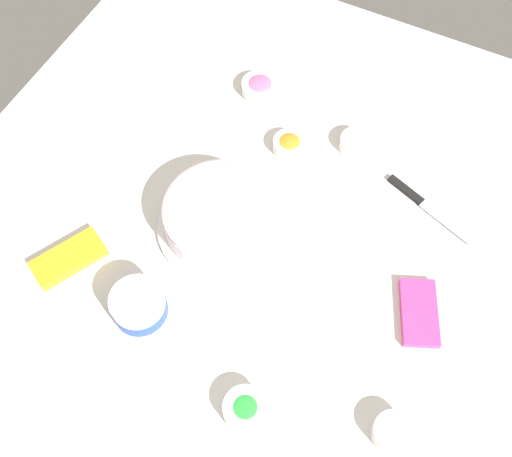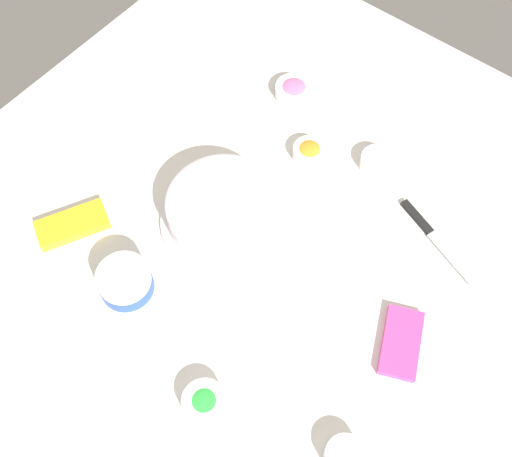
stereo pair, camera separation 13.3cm
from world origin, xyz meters
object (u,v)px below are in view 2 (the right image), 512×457
(sprinkle_bowl_blue, at_px, (377,162))
(sprinkle_bowl_yellow, at_px, (345,456))
(frosting_tub, at_px, (126,283))
(sprinkle_bowl_green, at_px, (205,403))
(candy_box_lower, at_px, (401,343))
(sprinkle_bowl_pink, at_px, (294,90))
(spreading_knife, at_px, (431,233))
(frosted_cake, at_px, (224,210))
(candy_box_upper, at_px, (72,225))
(sprinkle_bowl_orange, at_px, (309,152))

(sprinkle_bowl_blue, relative_size, sprinkle_bowl_yellow, 1.02)
(frosting_tub, height_order, sprinkle_bowl_blue, frosting_tub)
(sprinkle_bowl_green, height_order, candy_box_lower, sprinkle_bowl_green)
(sprinkle_bowl_pink, height_order, sprinkle_bowl_blue, sprinkle_bowl_pink)
(sprinkle_bowl_blue, height_order, candy_box_lower, sprinkle_bowl_blue)
(spreading_knife, xyz_separation_m, sprinkle_bowl_green, (0.60, -0.15, 0.02))
(sprinkle_bowl_pink, bearing_deg, frosting_tub, 4.29)
(frosted_cake, bearing_deg, frosting_tub, -11.08)
(candy_box_lower, distance_m, candy_box_upper, 0.75)
(frosted_cake, xyz_separation_m, sprinkle_bowl_orange, (-0.26, 0.04, -0.03))
(frosted_cake, distance_m, sprinkle_bowl_orange, 0.27)
(frosting_tub, xyz_separation_m, sprinkle_bowl_orange, (-0.52, 0.09, -0.02))
(sprinkle_bowl_green, height_order, sprinkle_bowl_orange, sprinkle_bowl_green)
(candy_box_lower, bearing_deg, sprinkle_bowl_pink, -148.35)
(sprinkle_bowl_orange, bearing_deg, frosted_cake, -9.41)
(spreading_knife, relative_size, sprinkle_bowl_blue, 2.88)
(sprinkle_bowl_pink, relative_size, sprinkle_bowl_blue, 1.17)
(frosting_tub, bearing_deg, sprinkle_bowl_orange, 169.76)
(frosting_tub, distance_m, spreading_knife, 0.67)
(frosting_tub, distance_m, candy_box_lower, 0.58)
(sprinkle_bowl_blue, height_order, sprinkle_bowl_orange, sprinkle_bowl_orange)
(spreading_knife, height_order, candy_box_lower, candy_box_lower)
(spreading_knife, xyz_separation_m, sprinkle_bowl_yellow, (0.51, 0.12, 0.02))
(spreading_knife, relative_size, sprinkle_bowl_yellow, 2.96)
(sprinkle_bowl_yellow, bearing_deg, sprinkle_bowl_blue, -152.18)
(frosted_cake, xyz_separation_m, sprinkle_bowl_yellow, (0.25, 0.50, -0.03))
(candy_box_lower, bearing_deg, frosted_cake, -113.44)
(spreading_knife, bearing_deg, sprinkle_bowl_blue, -112.39)
(frosted_cake, relative_size, candy_box_lower, 1.97)
(frosted_cake, relative_size, frosting_tub, 2.54)
(sprinkle_bowl_pink, distance_m, candy_box_lower, 0.69)
(spreading_knife, bearing_deg, frosting_tub, -39.96)
(sprinkle_bowl_blue, relative_size, candy_box_upper, 0.51)
(sprinkle_bowl_green, bearing_deg, candy_box_lower, 145.70)
(sprinkle_bowl_yellow, distance_m, candy_box_upper, 0.75)
(sprinkle_bowl_pink, height_order, candy_box_lower, sprinkle_bowl_pink)
(sprinkle_bowl_orange, relative_size, sprinkle_bowl_yellow, 1.02)
(frosting_tub, bearing_deg, frosted_cake, 168.92)
(frosting_tub, distance_m, sprinkle_bowl_blue, 0.64)
(sprinkle_bowl_orange, xyz_separation_m, candy_box_upper, (0.48, -0.30, -0.01))
(spreading_knife, xyz_separation_m, candy_box_upper, (0.48, -0.64, 0.01))
(sprinkle_bowl_blue, bearing_deg, sprinkle_bowl_yellow, 27.82)
(candy_box_upper, bearing_deg, sprinkle_bowl_blue, 169.76)
(spreading_knife, relative_size, sprinkle_bowl_green, 2.64)
(frosting_tub, bearing_deg, spreading_knife, 140.04)
(sprinkle_bowl_blue, bearing_deg, sprinkle_bowl_pink, -100.64)
(spreading_knife, height_order, sprinkle_bowl_pink, sprinkle_bowl_pink)
(sprinkle_bowl_blue, relative_size, sprinkle_bowl_orange, 1.01)
(candy_box_upper, bearing_deg, candy_box_lower, 135.05)
(sprinkle_bowl_yellow, xyz_separation_m, candy_box_upper, (-0.03, -0.75, -0.01))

